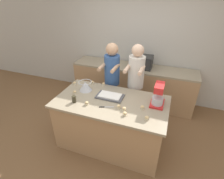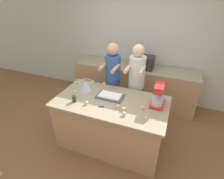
% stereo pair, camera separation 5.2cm
% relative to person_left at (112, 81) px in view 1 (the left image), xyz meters
% --- Properties ---
extents(ground_plane, '(16.00, 16.00, 0.00)m').
position_rel_person_left_xyz_m(ground_plane, '(0.23, -0.67, -0.88)').
color(ground_plane, brown).
extents(back_wall, '(10.00, 0.06, 2.70)m').
position_rel_person_left_xyz_m(back_wall, '(0.23, 1.14, 0.47)').
color(back_wall, '#B2ADA3').
rests_on(back_wall, ground_plane).
extents(island_counter, '(1.79, 0.97, 0.90)m').
position_rel_person_left_xyz_m(island_counter, '(0.23, -0.67, -0.43)').
color(island_counter, '#A87F56').
rests_on(island_counter, ground_plane).
extents(back_counter, '(2.80, 0.60, 0.91)m').
position_rel_person_left_xyz_m(back_counter, '(0.23, 0.79, -0.42)').
color(back_counter, '#A87F56').
rests_on(back_counter, ground_plane).
extents(person_left, '(0.31, 0.48, 1.63)m').
position_rel_person_left_xyz_m(person_left, '(0.00, 0.00, 0.00)').
color(person_left, '#33384C').
rests_on(person_left, ground_plane).
extents(person_right, '(0.31, 0.49, 1.65)m').
position_rel_person_left_xyz_m(person_right, '(0.46, 0.00, 0.01)').
color(person_right, brown).
rests_on(person_right, ground_plane).
extents(stand_mixer, '(0.20, 0.30, 0.35)m').
position_rel_person_left_xyz_m(stand_mixer, '(0.93, -0.52, 0.17)').
color(stand_mixer, red).
rests_on(stand_mixer, island_counter).
extents(mixing_bowl, '(0.23, 0.23, 0.17)m').
position_rel_person_left_xyz_m(mixing_bowl, '(-0.30, -0.51, 0.10)').
color(mixing_bowl, '#BCBCC1').
rests_on(mixing_bowl, island_counter).
extents(baking_tray, '(0.44, 0.26, 0.04)m').
position_rel_person_left_xyz_m(baking_tray, '(0.18, -0.57, 0.03)').
color(baking_tray, '#4C4C51').
rests_on(baking_tray, island_counter).
extents(microwave_oven, '(0.46, 0.33, 0.27)m').
position_rel_person_left_xyz_m(microwave_oven, '(0.41, 0.79, 0.17)').
color(microwave_oven, black).
rests_on(microwave_oven, back_counter).
extents(drinking_glass, '(0.06, 0.06, 0.11)m').
position_rel_person_left_xyz_m(drinking_glass, '(-0.29, -0.91, 0.07)').
color(drinking_glass, '#332D1E').
rests_on(drinking_glass, island_counter).
extents(knife, '(0.21, 0.09, 0.01)m').
position_rel_person_left_xyz_m(knife, '(0.22, -0.87, 0.02)').
color(knife, '#BCBCC1').
rests_on(knife, island_counter).
extents(cupcake_0, '(0.06, 0.06, 0.06)m').
position_rel_person_left_xyz_m(cupcake_0, '(-0.59, -0.39, 0.04)').
color(cupcake_0, beige).
rests_on(cupcake_0, island_counter).
extents(cupcake_1, '(0.06, 0.06, 0.06)m').
position_rel_person_left_xyz_m(cupcake_1, '(0.85, -0.94, 0.04)').
color(cupcake_1, beige).
rests_on(cupcake_1, island_counter).
extents(cupcake_2, '(0.06, 0.06, 0.06)m').
position_rel_person_left_xyz_m(cupcake_2, '(0.75, -0.72, 0.04)').
color(cupcake_2, beige).
rests_on(cupcake_2, island_counter).
extents(cupcake_3, '(0.06, 0.06, 0.06)m').
position_rel_person_left_xyz_m(cupcake_3, '(-0.30, -0.25, 0.04)').
color(cupcake_3, beige).
rests_on(cupcake_3, island_counter).
extents(cupcake_4, '(0.06, 0.06, 0.06)m').
position_rel_person_left_xyz_m(cupcake_4, '(-0.08, -0.91, 0.04)').
color(cupcake_4, beige).
rests_on(cupcake_4, island_counter).
extents(cupcake_5, '(0.06, 0.06, 0.06)m').
position_rel_person_left_xyz_m(cupcake_5, '(0.41, -0.82, 0.04)').
color(cupcake_5, beige).
rests_on(cupcake_5, island_counter).
extents(cupcake_6, '(0.06, 0.06, 0.06)m').
position_rel_person_left_xyz_m(cupcake_6, '(0.50, -0.85, 0.04)').
color(cupcake_6, beige).
rests_on(cupcake_6, island_counter).
extents(cupcake_7, '(0.06, 0.06, 0.06)m').
position_rel_person_left_xyz_m(cupcake_7, '(-0.42, -0.69, 0.04)').
color(cupcake_7, beige).
rests_on(cupcake_7, island_counter).
extents(cupcake_8, '(0.06, 0.06, 0.06)m').
position_rel_person_left_xyz_m(cupcake_8, '(0.54, -0.95, 0.04)').
color(cupcake_8, beige).
rests_on(cupcake_8, island_counter).
extents(cupcake_9, '(0.06, 0.06, 0.06)m').
position_rel_person_left_xyz_m(cupcake_9, '(-0.08, -0.24, 0.04)').
color(cupcake_9, beige).
rests_on(cupcake_9, island_counter).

